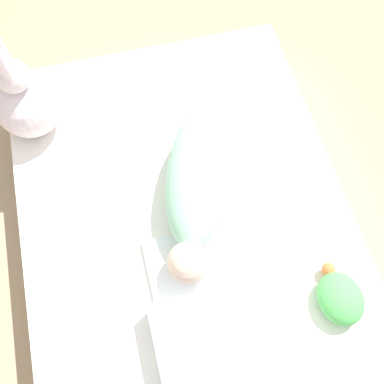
% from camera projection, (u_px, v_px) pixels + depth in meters
% --- Properties ---
extents(ground_plane, '(12.00, 12.00, 0.00)m').
position_uv_depth(ground_plane, '(186.00, 232.00, 1.61)').
color(ground_plane, '#9E8466').
extents(bed_mattress, '(1.39, 1.04, 0.19)m').
position_uv_depth(bed_mattress, '(185.00, 222.00, 1.53)').
color(bed_mattress, white).
rests_on(bed_mattress, ground_plane).
extents(burp_cloth, '(0.20, 0.19, 0.02)m').
position_uv_depth(burp_cloth, '(179.00, 266.00, 1.35)').
color(burp_cloth, white).
rests_on(burp_cloth, bed_mattress).
extents(swaddled_baby, '(0.60, 0.37, 0.18)m').
position_uv_depth(swaddled_baby, '(199.00, 181.00, 1.39)').
color(swaddled_baby, '#99D6B2').
rests_on(swaddled_baby, bed_mattress).
extents(pillow, '(0.37, 0.30, 0.09)m').
position_uv_depth(pillow, '(216.00, 361.00, 1.21)').
color(pillow, white).
rests_on(pillow, bed_mattress).
extents(bunny_plush, '(0.22, 0.22, 0.40)m').
position_uv_depth(bunny_plush, '(26.00, 101.00, 1.46)').
color(bunny_plush, silver).
rests_on(bunny_plush, bed_mattress).
extents(turtle_plush, '(0.19, 0.13, 0.08)m').
position_uv_depth(turtle_plush, '(340.00, 297.00, 1.29)').
color(turtle_plush, '#51B756').
rests_on(turtle_plush, bed_mattress).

